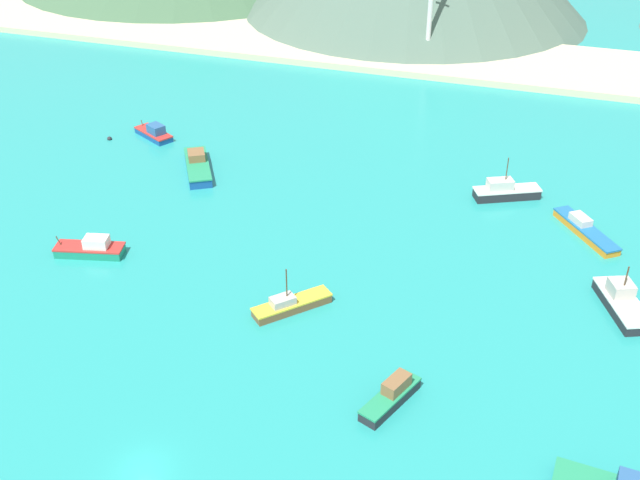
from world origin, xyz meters
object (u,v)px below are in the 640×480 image
object	(u,v)px
fishing_boat_5	(392,395)
buoy_0	(110,139)
fishing_boat_2	(622,302)
fishing_boat_4	(198,166)
fishing_boat_7	(91,248)
fishing_boat_9	(154,133)
fishing_boat_0	(291,304)
fishing_boat_10	(505,191)
fishing_boat_11	(585,229)

from	to	relation	value
fishing_boat_5	buoy_0	world-z (taller)	fishing_boat_5
fishing_boat_2	fishing_boat_4	distance (m)	57.31
fishing_boat_7	fishing_boat_2	bearing A→B (deg)	8.26
fishing_boat_4	fishing_boat_7	world-z (taller)	fishing_boat_4
fishing_boat_9	buoy_0	distance (m)	6.71
fishing_boat_0	fishing_boat_4	bearing A→B (deg)	132.04
fishing_boat_4	fishing_boat_10	bearing A→B (deg)	7.78
fishing_boat_11	fishing_boat_7	bearing A→B (deg)	-157.01
fishing_boat_4	fishing_boat_10	size ratio (longest dim) A/B	1.23
fishing_boat_7	buoy_0	distance (m)	32.17
fishing_boat_7	fishing_boat_11	bearing A→B (deg)	22.99
fishing_boat_7	buoy_0	bearing A→B (deg)	118.16
fishing_boat_10	fishing_boat_0	bearing A→B (deg)	-119.73
fishing_boat_5	fishing_boat_7	size ratio (longest dim) A/B	0.88
buoy_0	fishing_boat_2	bearing A→B (deg)	-15.42
fishing_boat_7	fishing_boat_11	world-z (taller)	fishing_boat_7
fishing_boat_4	fishing_boat_9	bearing A→B (deg)	144.23
fishing_boat_11	buoy_0	xyz separation A→B (m)	(-68.43, 5.76, -0.50)
fishing_boat_4	fishing_boat_10	distance (m)	41.44
buoy_0	fishing_boat_10	bearing A→B (deg)	0.34
fishing_boat_10	buoy_0	xyz separation A→B (m)	(-58.27, -0.35, -0.86)
fishing_boat_10	buoy_0	size ratio (longest dim) A/B	12.28
fishing_boat_5	buoy_0	distance (m)	67.32
fishing_boat_0	fishing_boat_9	bearing A→B (deg)	135.49
fishing_boat_5	fishing_boat_0	bearing A→B (deg)	142.90
fishing_boat_2	buoy_0	size ratio (longest dim) A/B	13.00
fishing_boat_9	fishing_boat_10	bearing A→B (deg)	-2.65
fishing_boat_9	buoy_0	xyz separation A→B (m)	(-6.08, -2.76, -0.66)
buoy_0	fishing_boat_4	bearing A→B (deg)	-16.99
fishing_boat_0	fishing_boat_11	size ratio (longest dim) A/B	0.77
fishing_boat_7	buoy_0	xyz separation A→B (m)	(-15.18, 28.35, -0.70)
fishing_boat_0	buoy_0	distance (m)	50.89
fishing_boat_5	fishing_boat_11	bearing A→B (deg)	66.94
fishing_boat_4	fishing_boat_10	xyz separation A→B (m)	(41.05, 5.61, 0.14)
fishing_boat_2	fishing_boat_11	distance (m)	14.86
fishing_boat_9	fishing_boat_7	bearing A→B (deg)	-73.70
fishing_boat_2	fishing_boat_11	size ratio (longest dim) A/B	0.93
fishing_boat_2	fishing_boat_10	bearing A→B (deg)	125.10
fishing_boat_5	buoy_0	bearing A→B (deg)	142.62
fishing_boat_2	fishing_boat_11	world-z (taller)	fishing_boat_2
fishing_boat_9	fishing_boat_4	bearing A→B (deg)	-35.77
fishing_boat_0	fishing_boat_5	bearing A→B (deg)	-37.10
fishing_boat_0	fishing_boat_9	world-z (taller)	fishing_boat_0
fishing_boat_4	fishing_boat_7	xyz separation A→B (m)	(-2.03, -23.10, -0.02)
fishing_boat_0	fishing_boat_5	world-z (taller)	fishing_boat_0
fishing_boat_4	buoy_0	xyz separation A→B (m)	(-17.21, 5.26, -0.71)
fishing_boat_9	buoy_0	world-z (taller)	fishing_boat_9
fishing_boat_0	fishing_boat_7	size ratio (longest dim) A/B	0.94
fishing_boat_7	fishing_boat_9	size ratio (longest dim) A/B	1.12
fishing_boat_5	fishing_boat_9	world-z (taller)	fishing_boat_5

